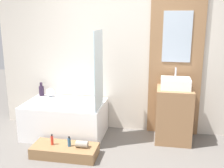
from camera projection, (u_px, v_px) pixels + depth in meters
wall_tiled_back at (124, 52)px, 4.16m from camera, size 4.20×0.06×2.60m
wall_wood_accent at (176, 52)px, 3.97m from camera, size 0.80×0.04×2.60m
bathtub at (65, 119)px, 4.13m from camera, size 1.22×0.79×0.54m
glass_shower_screen at (99, 70)px, 3.71m from camera, size 0.01×0.50×1.12m
wooden_step_bench at (65, 151)px, 3.53m from camera, size 0.88×0.37×0.15m
vanity_cabinet at (174, 115)px, 3.92m from camera, size 0.52×0.51×0.82m
sink at (175, 83)px, 3.81m from camera, size 0.42×0.31×0.30m
vase_tall_dark at (41, 90)px, 4.43m from camera, size 0.08×0.08×0.23m
vase_round_light at (50, 93)px, 4.38m from camera, size 0.14×0.14×0.14m
bottle_soap_primary at (52, 140)px, 3.53m from camera, size 0.04×0.04×0.15m
bottle_soap_secondary at (69, 142)px, 3.49m from camera, size 0.04×0.04×0.14m
towel_roll at (82, 144)px, 3.46m from camera, size 0.16×0.09×0.09m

